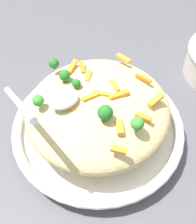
{
  "coord_description": "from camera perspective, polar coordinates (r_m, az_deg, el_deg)",
  "views": [
    {
      "loc": [
        -0.21,
        -0.31,
        0.54
      ],
      "look_at": [
        0.0,
        0.0,
        0.08
      ],
      "focal_mm": 46.69,
      "sensor_mm": 36.0,
      "label": 1
    }
  ],
  "objects": [
    {
      "name": "broccoli_floret_3",
      "position": [
        0.5,
        7.71,
        -2.27
      ],
      "size": [
        0.02,
        0.02,
        0.03
      ],
      "color": "#377928",
      "rests_on": "pasta_mound"
    },
    {
      "name": "broccoli_floret_0",
      "position": [
        0.51,
        1.42,
        -0.16
      ],
      "size": [
        0.03,
        0.03,
        0.03
      ],
      "color": "#205B1C",
      "rests_on": "pasta_mound"
    },
    {
      "name": "carrot_piece_1",
      "position": [
        0.55,
        1.17,
        3.54
      ],
      "size": [
        0.03,
        0.04,
        0.01
      ],
      "primitive_type": "cube",
      "rotation": [
        0.0,
        0.0,
        2.29
      ],
      "color": "orange",
      "rests_on": "pasta_mound"
    },
    {
      "name": "carrot_piece_2",
      "position": [
        0.57,
        3.1,
        5.38
      ],
      "size": [
        0.01,
        0.03,
        0.01
      ],
      "primitive_type": "cube",
      "rotation": [
        0.0,
        0.0,
        1.4
      ],
      "color": "orange",
      "rests_on": "pasta_mound"
    },
    {
      "name": "broccoli_floret_4",
      "position": [
        0.61,
        -8.63,
        9.36
      ],
      "size": [
        0.02,
        0.02,
        0.02
      ],
      "color": "#205B1C",
      "rests_on": "pasta_mound"
    },
    {
      "name": "carrot_piece_5",
      "position": [
        0.54,
        -5.76,
        1.87
      ],
      "size": [
        0.01,
        0.04,
        0.01
      ],
      "primitive_type": "cube",
      "rotation": [
        0.0,
        0.0,
        4.71
      ],
      "color": "orange",
      "rests_on": "pasta_mound"
    },
    {
      "name": "pasta_mound",
      "position": [
        0.59,
        0.0,
        0.35
      ],
      "size": [
        0.3,
        0.29,
        0.1
      ],
      "primitive_type": "ellipsoid",
      "color": "#D1BA7A",
      "rests_on": "serving_bowl"
    },
    {
      "name": "broccoli_floret_1",
      "position": [
        0.58,
        -6.56,
        7.13
      ],
      "size": [
        0.02,
        0.02,
        0.03
      ],
      "color": "#205B1C",
      "rests_on": "pasta_mound"
    },
    {
      "name": "carrot_piece_12",
      "position": [
        0.56,
        11.23,
        2.28
      ],
      "size": [
        0.04,
        0.02,
        0.01
      ],
      "primitive_type": "cube",
      "rotation": [
        0.0,
        0.0,
        3.31
      ],
      "color": "orange",
      "rests_on": "pasta_mound"
    },
    {
      "name": "carrot_piece_10",
      "position": [
        0.55,
        4.14,
        3.38
      ],
      "size": [
        0.04,
        0.02,
        0.01
      ],
      "primitive_type": "cube",
      "rotation": [
        0.0,
        0.0,
        6.11
      ],
      "color": "orange",
      "rests_on": "pasta_mound"
    },
    {
      "name": "carrot_piece_9",
      "position": [
        0.49,
        4.09,
        -7.4
      ],
      "size": [
        0.03,
        0.03,
        0.01
      ],
      "primitive_type": "cube",
      "rotation": [
        0.0,
        0.0,
        5.42
      ],
      "color": "orange",
      "rests_on": "pasta_mound"
    },
    {
      "name": "carrot_piece_8",
      "position": [
        0.53,
        8.91,
        -0.98
      ],
      "size": [
        0.02,
        0.03,
        0.01
      ],
      "primitive_type": "cube",
      "rotation": [
        0.0,
        0.0,
        2.07
      ],
      "color": "orange",
      "rests_on": "pasta_mound"
    },
    {
      "name": "broccoli_floret_2",
      "position": [
        0.55,
        -11.64,
        2.2
      ],
      "size": [
        0.02,
        0.02,
        0.02
      ],
      "color": "#377928",
      "rests_on": "pasta_mound"
    },
    {
      "name": "carrot_piece_0",
      "position": [
        0.59,
        -1.92,
        6.99
      ],
      "size": [
        0.03,
        0.03,
        0.01
      ],
      "primitive_type": "cube",
      "rotation": [
        0.0,
        0.0,
        0.79
      ],
      "color": "orange",
      "rests_on": "pasta_mound"
    },
    {
      "name": "serving_spoon",
      "position": [
        0.52,
        -9.81,
        2.08
      ],
      "size": [
        0.12,
        0.17,
        0.1
      ],
      "color": "#B7B7BC",
      "rests_on": "pasta_mound"
    },
    {
      "name": "carrot_piece_4",
      "position": [
        0.51,
        4.25,
        -2.93
      ],
      "size": [
        0.02,
        0.03,
        0.01
      ],
      "primitive_type": "cube",
      "rotation": [
        0.0,
        0.0,
        1.05
      ],
      "color": "orange",
      "rests_on": "pasta_mound"
    },
    {
      "name": "carrot_piece_11",
      "position": [
        0.64,
        4.98,
        10.42
      ],
      "size": [
        0.02,
        0.03,
        0.01
      ],
      "primitive_type": "cube",
      "rotation": [
        0.0,
        0.0,
        1.8
      ],
      "color": "orange",
      "rests_on": "pasta_mound"
    },
    {
      "name": "ground_plane",
      "position": [
        0.66,
        0.0,
        -4.47
      ],
      "size": [
        2.4,
        2.4,
        0.0
      ],
      "primitive_type": "plane",
      "color": "#4C4C51"
    },
    {
      "name": "carrot_piece_7",
      "position": [
        0.6,
        8.89,
        6.6
      ],
      "size": [
        0.02,
        0.04,
        0.01
      ],
      "primitive_type": "cube",
      "rotation": [
        0.0,
        0.0,
        5.04
      ],
      "color": "orange",
      "rests_on": "pasta_mound"
    },
    {
      "name": "carrot_piece_13",
      "position": [
        0.61,
        -3.07,
        8.74
      ],
      "size": [
        0.02,
        0.04,
        0.01
      ],
      "primitive_type": "cube",
      "rotation": [
        0.0,
        0.0,
        4.29
      ],
      "color": "orange",
      "rests_on": "pasta_mound"
    },
    {
      "name": "broccoli_floret_5",
      "position": [
        0.56,
        -4.25,
        5.57
      ],
      "size": [
        0.02,
        0.02,
        0.02
      ],
      "color": "#205B1C",
      "rests_on": "pasta_mound"
    },
    {
      "name": "carrot_piece_6",
      "position": [
        0.54,
        -1.05,
        2.87
      ],
      "size": [
        0.04,
        0.01,
        0.01
      ],
      "primitive_type": "cube",
      "rotation": [
        0.0,
        0.0,
        3.04
      ],
      "color": "orange",
      "rests_on": "pasta_mound"
    },
    {
      "name": "carrot_piece_3",
      "position": [
        0.62,
        -5.28,
        8.72
      ],
      "size": [
        0.04,
        0.03,
        0.01
      ],
      "primitive_type": "cube",
      "rotation": [
        0.0,
        0.0,
        3.8
      ],
      "color": "orange",
      "rests_on": "pasta_mound"
    },
    {
      "name": "serving_bowl",
      "position": [
        0.64,
        0.0,
        -3.21
      ],
      "size": [
        0.37,
        0.37,
        0.05
      ],
      "color": "white",
      "rests_on": "ground_plane"
    }
  ]
}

